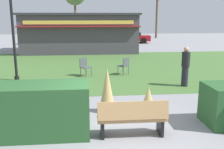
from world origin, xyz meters
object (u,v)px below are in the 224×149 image
at_px(food_kiosk, 80,32).
at_px(parked_car_center_slot, 90,37).
at_px(cafe_chair_west, 124,65).
at_px(cafe_chair_east, 85,66).
at_px(parked_car_east_slot, 131,37).
at_px(park_bench, 132,118).
at_px(person_standing, 185,66).
at_px(lamppost_mid, 12,20).
at_px(parked_car_west_slot, 41,38).

xyz_separation_m(food_kiosk, parked_car_center_slot, (0.85, 7.08, -0.97)).
bearing_deg(cafe_chair_west, cafe_chair_east, -177.99).
bearing_deg(parked_car_east_slot, parked_car_center_slot, -179.93).
xyz_separation_m(park_bench, person_standing, (3.06, 4.51, 0.38)).
distance_m(park_bench, food_kiosk, 16.58).
height_order(lamppost_mid, parked_car_east_slot, lamppost_mid).
xyz_separation_m(park_bench, cafe_chair_east, (-1.20, 6.88, 0.05)).
relative_size(lamppost_mid, parked_car_west_slot, 1.05).
distance_m(food_kiosk, parked_car_east_slot, 9.06).
height_order(cafe_chair_west, parked_car_center_slot, parked_car_center_slot).
height_order(cafe_chair_east, parked_car_east_slot, parked_car_east_slot).
height_order(park_bench, parked_car_east_slot, parked_car_east_slot).
bearing_deg(park_bench, food_kiosk, 95.59).
distance_m(park_bench, cafe_chair_west, 7.00).
bearing_deg(parked_car_center_slot, cafe_chair_east, -91.50).
bearing_deg(person_standing, cafe_chair_east, 127.93).
distance_m(food_kiosk, person_standing, 12.85).
xyz_separation_m(cafe_chair_east, parked_car_east_slot, (5.15, 16.66, 0.12)).
bearing_deg(lamppost_mid, park_bench, -55.17).
distance_m(lamppost_mid, parked_car_west_slot, 17.49).
distance_m(food_kiosk, cafe_chair_west, 9.87).
distance_m(parked_car_west_slot, parked_car_center_slot, 5.30).
bearing_deg(food_kiosk, cafe_chair_east, -87.53).
xyz_separation_m(lamppost_mid, parked_car_east_slot, (8.31, 17.28, -2.11)).
xyz_separation_m(parked_car_west_slot, parked_car_center_slot, (5.30, -0.00, 0.00)).
bearing_deg(food_kiosk, park_bench, -84.41).
bearing_deg(lamppost_mid, person_standing, -13.29).
height_order(park_bench, food_kiosk, food_kiosk).
distance_m(parked_car_west_slot, parked_car_east_slot, 10.01).
relative_size(cafe_chair_west, parked_car_east_slot, 0.21).
relative_size(park_bench, parked_car_center_slot, 0.39).
bearing_deg(parked_car_east_slot, park_bench, -99.52).
height_order(food_kiosk, cafe_chair_east, food_kiosk).
relative_size(park_bench, food_kiosk, 0.18).
bearing_deg(lamppost_mid, parked_car_center_slot, 78.24).
bearing_deg(food_kiosk, lamppost_mid, -105.08).
bearing_deg(park_bench, parked_car_center_slot, 91.85).
xyz_separation_m(food_kiosk, parked_car_east_slot, (5.56, 7.08, -0.97)).
relative_size(lamppost_mid, cafe_chair_west, 4.94).
bearing_deg(person_standing, parked_car_center_slot, 78.41).
height_order(park_bench, parked_car_center_slot, parked_car_center_slot).
relative_size(lamppost_mid, cafe_chair_east, 4.94).
relative_size(food_kiosk, parked_car_west_slot, 2.27).
bearing_deg(parked_car_center_slot, parked_car_east_slot, 0.07).
xyz_separation_m(cafe_chair_west, person_standing, (2.24, -2.44, 0.33)).
xyz_separation_m(lamppost_mid, parked_car_center_slot, (3.60, 17.27, -2.11)).
xyz_separation_m(cafe_chair_east, person_standing, (4.25, -2.37, 0.33)).
bearing_deg(park_bench, cafe_chair_east, 99.87).
distance_m(person_standing, parked_car_west_slot, 21.10).
bearing_deg(cafe_chair_west, person_standing, -47.46).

